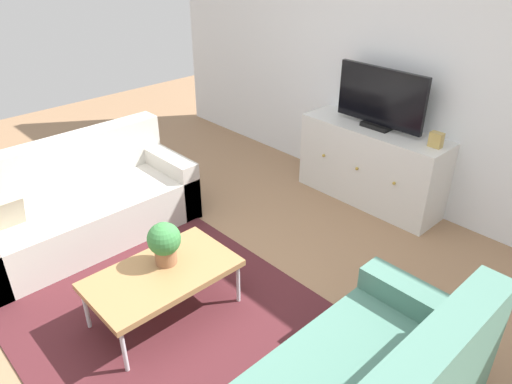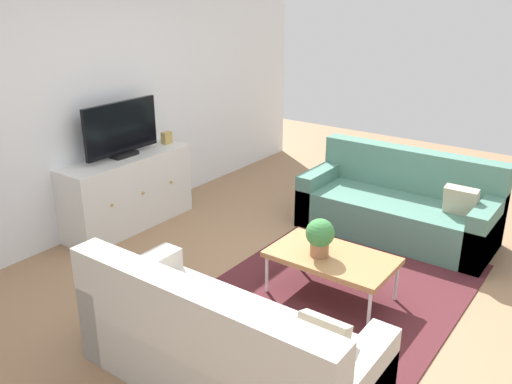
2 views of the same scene
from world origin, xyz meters
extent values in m
plane|color=#997251|center=(0.00, 0.00, 0.00)|extent=(10.00, 10.00, 0.00)
cube|color=white|center=(0.00, 2.55, 1.35)|extent=(6.40, 0.12, 2.70)
cube|color=#4C1E23|center=(0.00, -0.15, 0.01)|extent=(2.50, 1.90, 0.01)
cube|color=beige|center=(-1.35, -0.10, 0.20)|extent=(0.82, 1.90, 0.41)
cube|color=beige|center=(-1.66, -0.10, 0.42)|extent=(0.20, 1.90, 0.84)
cube|color=beige|center=(-1.35, 0.76, 0.28)|extent=(0.82, 0.18, 0.56)
cube|color=#B2A58C|center=(-1.30, -0.72, 0.53)|extent=(0.19, 0.30, 0.32)
cube|color=#4C7A6B|center=(1.35, 0.76, 0.28)|extent=(0.82, 0.18, 0.56)
cube|color=#A37547|center=(-0.07, -0.13, 0.36)|extent=(0.58, 1.00, 0.04)
cylinder|color=silver|center=(-0.32, -0.59, 0.17)|extent=(0.03, 0.03, 0.34)
cylinder|color=silver|center=(0.18, -0.59, 0.17)|extent=(0.03, 0.03, 0.34)
cylinder|color=silver|center=(-0.32, 0.32, 0.17)|extent=(0.03, 0.03, 0.34)
cylinder|color=silver|center=(0.18, 0.32, 0.17)|extent=(0.03, 0.03, 0.34)
cylinder|color=#936042|center=(-0.13, -0.05, 0.44)|extent=(0.15, 0.15, 0.11)
sphere|color=#387A3D|center=(-0.13, -0.05, 0.58)|extent=(0.23, 0.23, 0.23)
cube|color=silver|center=(-0.07, 2.27, 0.38)|extent=(1.44, 0.44, 0.77)
sphere|color=#B79338|center=(-0.47, 2.04, 0.42)|extent=(0.03, 0.03, 0.03)
sphere|color=#B79338|center=(-0.07, 2.04, 0.42)|extent=(0.03, 0.03, 0.03)
sphere|color=#B79338|center=(0.33, 2.04, 0.42)|extent=(0.03, 0.03, 0.03)
cube|color=black|center=(-0.07, 2.29, 0.79)|extent=(0.28, 0.16, 0.04)
cube|color=black|center=(-0.07, 2.29, 1.07)|extent=(0.89, 0.04, 0.52)
cube|color=tan|center=(0.53, 2.27, 0.83)|extent=(0.11, 0.07, 0.13)
camera|label=1|loc=(2.21, -1.41, 2.41)|focal=33.44mm
camera|label=2|loc=(-3.55, -1.91, 2.40)|focal=37.99mm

